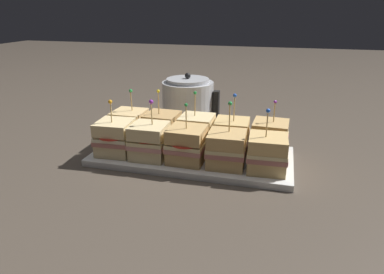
{
  "coord_description": "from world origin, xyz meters",
  "views": [
    {
      "loc": [
        0.23,
        -0.86,
        0.41
      ],
      "look_at": [
        0.0,
        0.0,
        0.07
      ],
      "focal_mm": 32.0,
      "sensor_mm": 36.0,
      "label": 1
    }
  ],
  "objects": [
    {
      "name": "sandwich_back_center",
      "position": [
        -0.0,
        0.05,
        0.07
      ],
      "size": [
        0.1,
        0.1,
        0.17
      ],
      "color": "beige",
      "rests_on": "serving_platter"
    },
    {
      "name": "sandwich_back_right",
      "position": [
        0.1,
        0.05,
        0.06
      ],
      "size": [
        0.1,
        0.1,
        0.17
      ],
      "color": "tan",
      "rests_on": "serving_platter"
    },
    {
      "name": "sandwich_front_right",
      "position": [
        0.11,
        -0.05,
        0.06
      ],
      "size": [
        0.1,
        0.1,
        0.17
      ],
      "color": "tan",
      "rests_on": "serving_platter"
    },
    {
      "name": "kettle_steel",
      "position": [
        -0.08,
        0.26,
        0.09
      ],
      "size": [
        0.2,
        0.18,
        0.2
      ],
      "color": "#B7BABF",
      "rests_on": "ground_plane"
    },
    {
      "name": "sandwich_back_far_right",
      "position": [
        0.21,
        0.05,
        0.07
      ],
      "size": [
        0.1,
        0.1,
        0.16
      ],
      "color": "tan",
      "rests_on": "serving_platter"
    },
    {
      "name": "sandwich_front_far_left",
      "position": [
        -0.21,
        -0.05,
        0.07
      ],
      "size": [
        0.1,
        0.11,
        0.16
      ],
      "color": "beige",
      "rests_on": "serving_platter"
    },
    {
      "name": "sandwich_front_center",
      "position": [
        -0.0,
        -0.05,
        0.07
      ],
      "size": [
        0.1,
        0.1,
        0.16
      ],
      "color": "tan",
      "rests_on": "serving_platter"
    },
    {
      "name": "serving_platter",
      "position": [
        0.0,
        0.0,
        0.01
      ],
      "size": [
        0.56,
        0.25,
        0.02
      ],
      "color": "white",
      "rests_on": "ground_plane"
    },
    {
      "name": "sandwich_front_left",
      "position": [
        -0.11,
        -0.05,
        0.07
      ],
      "size": [
        0.1,
        0.1,
        0.16
      ],
      "color": "beige",
      "rests_on": "serving_platter"
    },
    {
      "name": "sandwich_front_far_right",
      "position": [
        0.21,
        -0.05,
        0.06
      ],
      "size": [
        0.1,
        0.1,
        0.16
      ],
      "color": "tan",
      "rests_on": "serving_platter"
    },
    {
      "name": "sandwich_back_left",
      "position": [
        -0.11,
        0.05,
        0.07
      ],
      "size": [
        0.1,
        0.1,
        0.17
      ],
      "color": "tan",
      "rests_on": "serving_platter"
    },
    {
      "name": "sandwich_back_far_left",
      "position": [
        -0.21,
        0.05,
        0.07
      ],
      "size": [
        0.1,
        0.1,
        0.16
      ],
      "color": "#DBB77A",
      "rests_on": "serving_platter"
    },
    {
      "name": "ground_plane",
      "position": [
        0.0,
        0.0,
        0.0
      ],
      "size": [
        6.0,
        6.0,
        0.0
      ],
      "primitive_type": "plane",
      "color": "#4C4238"
    }
  ]
}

